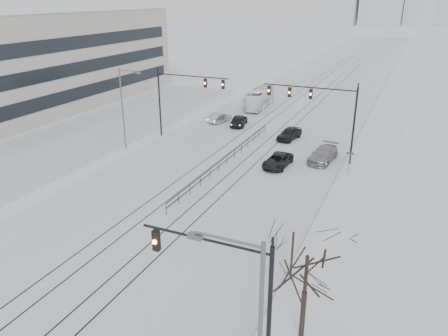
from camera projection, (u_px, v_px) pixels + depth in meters
The scene contains 19 objects.
road at pixel (301, 103), 70.22m from camera, with size 22.00×260.00×0.02m, color silver.
sidewalk_east at pixel (390, 111), 65.10m from camera, with size 5.00×260.00×0.16m, color silver.
curb at pixel (373, 110), 66.04m from camera, with size 0.10×260.00×0.12m, color gray.
parking_strip at pixel (101, 129), 56.51m from camera, with size 14.00×60.00×0.03m, color silver.
tram_rails at pixel (260, 138), 53.22m from camera, with size 5.30×180.00×0.01m.
traffic_mast_near at pixel (234, 288), 18.58m from camera, with size 6.10×0.37×7.00m.
traffic_mast_ne at pixel (321, 107), 43.78m from camera, with size 9.60×0.37×8.00m.
traffic_mast_nw at pixel (181, 93), 50.98m from camera, with size 9.10×0.37×8.00m.
street_light_east at pixel (252, 335), 15.07m from camera, with size 2.73×0.25×9.00m.
street_light_west at pixel (124, 104), 47.41m from camera, with size 2.73×0.25×9.00m.
bare_tree at pixel (307, 265), 20.25m from camera, with size 4.40×4.40×6.10m.
median_fence at pixel (227, 160), 44.53m from camera, with size 0.06×24.00×1.00m.
street_sign at pixel (349, 160), 41.39m from camera, with size 0.70×0.06×2.40m.
sedan_sb_inner at pixel (239, 120), 57.85m from camera, with size 1.79×4.45×1.51m, color black.
sedan_sb_outer at pixel (220, 118), 59.48m from camera, with size 1.38×3.97×1.31m, color #9DA0A4.
sedan_nb_front at pixel (278, 161), 43.99m from camera, with size 2.10×4.55×1.27m, color black.
sedan_nb_right at pixel (323, 155), 45.39m from camera, with size 2.09×5.13×1.49m, color gray.
sedan_nb_far at pixel (289, 134), 52.32m from camera, with size 1.72×4.28×1.46m, color black.
box_truck at pixel (259, 99), 67.14m from camera, with size 2.34×9.99×2.78m, color white.
Camera 1 is at (16.64, -8.25, 16.15)m, focal length 35.00 mm.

